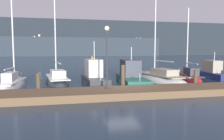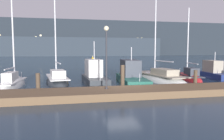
{
  "view_description": "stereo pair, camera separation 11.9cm",
  "coord_description": "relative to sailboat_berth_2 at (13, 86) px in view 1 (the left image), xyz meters",
  "views": [
    {
      "loc": [
        -4.02,
        -15.25,
        2.92
      ],
      "look_at": [
        0.0,
        3.52,
        1.2
      ],
      "focal_mm": 35.0,
      "sensor_mm": 36.0,
      "label": 1
    },
    {
      "loc": [
        -3.9,
        -15.28,
        2.92
      ],
      "look_at": [
        0.0,
        3.52,
        1.2
      ],
      "focal_mm": 35.0,
      "sensor_mm": 36.0,
      "label": 2
    }
  ],
  "objects": [
    {
      "name": "mooring_pile_3",
      "position": [
        13.96,
        -3.48,
        0.59
      ],
      "size": [
        0.28,
        0.28,
        1.41
      ],
      "primitive_type": "cylinder",
      "color": "#4C3D2D",
      "rests_on": "ground"
    },
    {
      "name": "sailboat_berth_3",
      "position": [
        3.36,
        1.55,
        0.01
      ],
      "size": [
        2.8,
        6.54,
        9.83
      ],
      "color": "#2D3338",
      "rests_on": "ground"
    },
    {
      "name": "dock",
      "position": [
        8.16,
        -5.13,
        0.11
      ],
      "size": [
        30.88,
        2.8,
        0.45
      ],
      "primitive_type": "cube",
      "color": "brown",
      "rests_on": "ground"
    },
    {
      "name": "channel_buoy",
      "position": [
        8.36,
        16.59,
        0.66
      ],
      "size": [
        1.38,
        1.38,
        2.07
      ],
      "color": "gold",
      "rests_on": "ground"
    },
    {
      "name": "mooring_pile_1",
      "position": [
        2.35,
        -3.48,
        0.59
      ],
      "size": [
        0.28,
        0.28,
        1.42
      ],
      "primitive_type": "cylinder",
      "color": "#4C3D2D",
      "rests_on": "ground"
    },
    {
      "name": "sailboat_berth_2",
      "position": [
        0.0,
        0.0,
        0.0
      ],
      "size": [
        1.62,
        5.63,
        8.94
      ],
      "color": "white",
      "rests_on": "ground"
    },
    {
      "name": "motorboat_berth_4",
      "position": [
        6.61,
        0.51,
        0.23
      ],
      "size": [
        2.12,
        5.92,
        4.36
      ],
      "color": "#2D3338",
      "rests_on": "ground"
    },
    {
      "name": "motorboat_berth_8",
      "position": [
        19.51,
        1.72,
        0.19
      ],
      "size": [
        2.07,
        5.14,
        3.36
      ],
      "color": "navy",
      "rests_on": "ground"
    },
    {
      "name": "motorboat_berth_5",
      "position": [
        9.92,
        0.24,
        0.21
      ],
      "size": [
        2.76,
        7.48,
        3.88
      ],
      "color": "#195647",
      "rests_on": "ground"
    },
    {
      "name": "dock_lamppost",
      "position": [
        6.74,
        -4.77,
        3.02
      ],
      "size": [
        0.32,
        0.32,
        4.02
      ],
      "color": "#2D2D33",
      "rests_on": "dock"
    },
    {
      "name": "mooring_pile_2",
      "position": [
        8.16,
        -3.48,
        0.82
      ],
      "size": [
        0.28,
        0.28,
        1.88
      ],
      "primitive_type": "cylinder",
      "color": "#4C3D2D",
      "rests_on": "ground"
    },
    {
      "name": "ground_plane",
      "position": [
        8.16,
        -3.25,
        -0.12
      ],
      "size": [
        400.0,
        400.0,
        0.0
      ],
      "primitive_type": "plane",
      "color": "#1E3347"
    },
    {
      "name": "sailboat_berth_7",
      "position": [
        16.22,
        1.18,
        -0.0
      ],
      "size": [
        2.29,
        5.5,
        7.91
      ],
      "color": "red",
      "rests_on": "ground"
    },
    {
      "name": "hillside_backdrop",
      "position": [
        4.29,
        108.85,
        9.01
      ],
      "size": [
        240.0,
        23.0,
        19.82
      ],
      "color": "#232B33",
      "rests_on": "ground"
    },
    {
      "name": "sailboat_berth_6",
      "position": [
        12.91,
        1.0,
        -0.02
      ],
      "size": [
        3.68,
        8.47,
        10.92
      ],
      "color": "white",
      "rests_on": "ground"
    }
  ]
}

